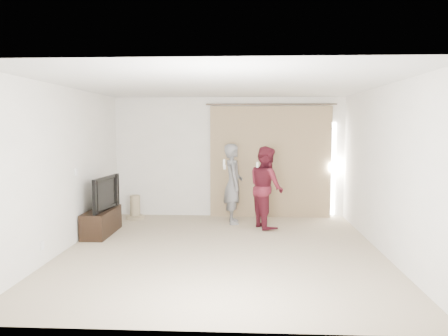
{
  "coord_description": "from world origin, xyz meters",
  "views": [
    {
      "loc": [
        0.38,
        -6.76,
        1.97
      ],
      "look_at": [
        -0.03,
        1.2,
        1.21
      ],
      "focal_mm": 35.0,
      "sensor_mm": 36.0,
      "label": 1
    }
  ],
  "objects": [
    {
      "name": "person_woman",
      "position": [
        0.77,
        1.66,
        0.8
      ],
      "size": [
        0.84,
        0.94,
        1.59
      ],
      "color": "#571522",
      "rests_on": "ground"
    },
    {
      "name": "floor",
      "position": [
        0.0,
        0.0,
        0.0
      ],
      "size": [
        5.5,
        5.5,
        0.0
      ],
      "primitive_type": "plane",
      "color": "tan",
      "rests_on": "ground"
    },
    {
      "name": "scratching_post",
      "position": [
        -1.99,
        2.31,
        0.21
      ],
      "size": [
        0.38,
        0.38,
        0.51
      ],
      "color": "tan",
      "rests_on": "ground"
    },
    {
      "name": "tv_console",
      "position": [
        -2.27,
        0.97,
        0.23
      ],
      "size": [
        0.41,
        1.18,
        0.45
      ],
      "primitive_type": "cube",
      "color": "black",
      "rests_on": "ground"
    },
    {
      "name": "curtain",
      "position": [
        0.91,
        2.68,
        1.2
      ],
      "size": [
        2.8,
        0.11,
        2.46
      ],
      "color": "tan",
      "rests_on": "ground"
    },
    {
      "name": "wall_back",
      "position": [
        0.0,
        2.75,
        1.3
      ],
      "size": [
        5.0,
        0.04,
        2.6
      ],
      "primitive_type": "cube",
      "color": "white",
      "rests_on": "ground"
    },
    {
      "name": "person_man",
      "position": [
        0.12,
        2.0,
        0.81
      ],
      "size": [
        0.46,
        0.64,
        1.62
      ],
      "color": "slate",
      "rests_on": "ground"
    },
    {
      "name": "tv",
      "position": [
        -2.27,
        0.97,
        0.76
      ],
      "size": [
        0.24,
        1.08,
        0.61
      ],
      "primitive_type": "imported",
      "rotation": [
        0.0,
        0.0,
        1.48
      ],
      "color": "black",
      "rests_on": "tv_console"
    },
    {
      "name": "ceiling",
      "position": [
        0.0,
        0.0,
        2.6
      ],
      "size": [
        5.0,
        5.5,
        0.01
      ],
      "primitive_type": "cube",
      "color": "silver",
      "rests_on": "wall_back"
    },
    {
      "name": "wall_left",
      "position": [
        -2.5,
        -0.0,
        1.3
      ],
      "size": [
        0.04,
        5.5,
        2.6
      ],
      "color": "white",
      "rests_on": "ground"
    }
  ]
}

